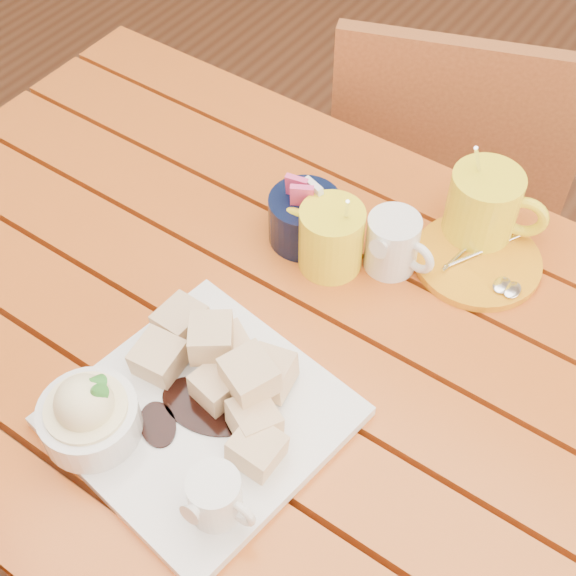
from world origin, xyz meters
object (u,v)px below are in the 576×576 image
Objects in this scene: orange_saucer at (478,261)px; chair_far at (443,184)px; dessert_plate at (176,409)px; table at (264,373)px; coffee_mug_right at (485,206)px; coffee_mug_left at (329,237)px.

chair_far reaches higher than orange_saucer.
dessert_plate is 0.86m from chair_far.
orange_saucer is at bearing 54.75° from table.
table is at bearing 72.60° from chair_far.
dessert_plate is 0.49m from coffee_mug_right.
orange_saucer is at bearing 67.67° from dessert_plate.
orange_saucer is (0.02, -0.05, -0.05)m from coffee_mug_right.
coffee_mug_right is at bearing 41.32° from coffee_mug_left.
chair_far is (-0.05, 0.50, -0.31)m from coffee_mug_left.
orange_saucer is (0.17, 0.11, -0.04)m from coffee_mug_left.
dessert_plate is 0.45m from orange_saucer.
coffee_mug_left reaches higher than dessert_plate.
table is 0.37m from coffee_mug_right.
coffee_mug_right is (0.15, 0.30, 0.16)m from table.
dessert_plate is 1.99× the size of coffee_mug_right.
orange_saucer is 0.19× the size of chair_far.
table is at bearing 91.51° from dessert_plate.
orange_saucer is (0.18, 0.25, 0.11)m from table.
table is at bearing -100.76° from coffee_mug_left.
orange_saucer reaches higher than table.
dessert_plate is 0.30m from coffee_mug_left.
chair_far reaches higher than table.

